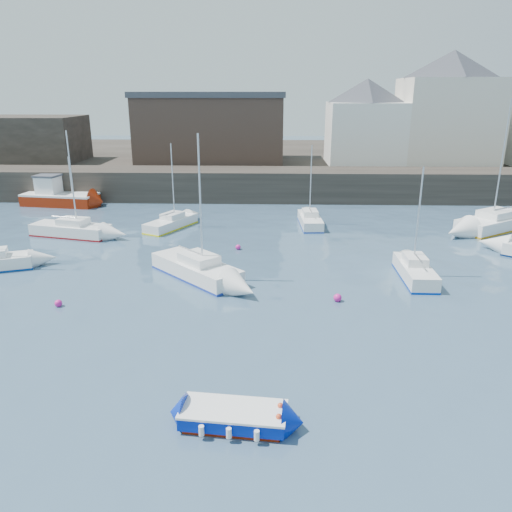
{
  "coord_description": "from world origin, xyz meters",
  "views": [
    {
      "loc": [
        0.86,
        -15.08,
        10.49
      ],
      "look_at": [
        0.0,
        12.0,
        1.5
      ],
      "focal_mm": 35.0,
      "sensor_mm": 36.0,
      "label": 1
    }
  ],
  "objects_px": {
    "sailboat_c": "(415,271)",
    "buoy_near": "(59,306)",
    "sailboat_b": "(197,268)",
    "blue_dinghy": "(234,416)",
    "sailboat_f": "(310,220)",
    "sailboat_g": "(498,222)",
    "sailboat_h": "(171,223)",
    "sailboat_e": "(71,229)",
    "buoy_mid": "(337,301)",
    "buoy_far": "(238,249)",
    "fishing_boat": "(58,196)"
  },
  "relations": [
    {
      "from": "blue_dinghy",
      "to": "sailboat_g",
      "type": "xyz_separation_m",
      "value": [
        19.24,
        25.34,
        0.2
      ]
    },
    {
      "from": "buoy_near",
      "to": "buoy_far",
      "type": "height_order",
      "value": "buoy_near"
    },
    {
      "from": "fishing_boat",
      "to": "sailboat_f",
      "type": "bearing_deg",
      "value": -16.2
    },
    {
      "from": "blue_dinghy",
      "to": "buoy_mid",
      "type": "distance_m",
      "value": 11.4
    },
    {
      "from": "sailboat_c",
      "to": "buoy_near",
      "type": "xyz_separation_m",
      "value": [
        -19.28,
        -4.59,
        -0.5
      ]
    },
    {
      "from": "blue_dinghy",
      "to": "sailboat_e",
      "type": "height_order",
      "value": "sailboat_e"
    },
    {
      "from": "sailboat_b",
      "to": "sailboat_f",
      "type": "distance_m",
      "value": 14.36
    },
    {
      "from": "sailboat_b",
      "to": "sailboat_g",
      "type": "relative_size",
      "value": 0.83
    },
    {
      "from": "sailboat_f",
      "to": "buoy_far",
      "type": "relative_size",
      "value": 17.77
    },
    {
      "from": "buoy_near",
      "to": "sailboat_c",
      "type": "bearing_deg",
      "value": 13.38
    },
    {
      "from": "buoy_mid",
      "to": "blue_dinghy",
      "type": "bearing_deg",
      "value": -114.29
    },
    {
      "from": "sailboat_c",
      "to": "blue_dinghy",
      "type": "bearing_deg",
      "value": -124.74
    },
    {
      "from": "blue_dinghy",
      "to": "sailboat_g",
      "type": "height_order",
      "value": "sailboat_g"
    },
    {
      "from": "sailboat_e",
      "to": "buoy_mid",
      "type": "bearing_deg",
      "value": -32.28
    },
    {
      "from": "sailboat_f",
      "to": "sailboat_g",
      "type": "bearing_deg",
      "value": -2.18
    },
    {
      "from": "sailboat_b",
      "to": "sailboat_c",
      "type": "distance_m",
      "value": 12.82
    },
    {
      "from": "sailboat_g",
      "to": "buoy_far",
      "type": "xyz_separation_m",
      "value": [
        -20.36,
        -6.13,
        -0.57
      ]
    },
    {
      "from": "fishing_boat",
      "to": "sailboat_e",
      "type": "height_order",
      "value": "sailboat_e"
    },
    {
      "from": "blue_dinghy",
      "to": "sailboat_c",
      "type": "height_order",
      "value": "sailboat_c"
    },
    {
      "from": "sailboat_c",
      "to": "fishing_boat",
      "type": "bearing_deg",
      "value": 146.84
    },
    {
      "from": "sailboat_f",
      "to": "sailboat_g",
      "type": "height_order",
      "value": "sailboat_g"
    },
    {
      "from": "sailboat_e",
      "to": "sailboat_h",
      "type": "distance_m",
      "value": 7.58
    },
    {
      "from": "sailboat_c",
      "to": "buoy_near",
      "type": "bearing_deg",
      "value": -166.62
    },
    {
      "from": "sailboat_e",
      "to": "sailboat_h",
      "type": "height_order",
      "value": "sailboat_e"
    },
    {
      "from": "sailboat_h",
      "to": "buoy_near",
      "type": "bearing_deg",
      "value": -100.26
    },
    {
      "from": "fishing_boat",
      "to": "sailboat_g",
      "type": "height_order",
      "value": "sailboat_g"
    },
    {
      "from": "buoy_mid",
      "to": "sailboat_h",
      "type": "bearing_deg",
      "value": 128.79
    },
    {
      "from": "sailboat_b",
      "to": "buoy_near",
      "type": "relative_size",
      "value": 21.87
    },
    {
      "from": "sailboat_e",
      "to": "buoy_far",
      "type": "relative_size",
      "value": 21.69
    },
    {
      "from": "blue_dinghy",
      "to": "sailboat_f",
      "type": "height_order",
      "value": "sailboat_f"
    },
    {
      "from": "buoy_near",
      "to": "blue_dinghy",
      "type": "bearing_deg",
      "value": -43.78
    },
    {
      "from": "sailboat_f",
      "to": "sailboat_h",
      "type": "xyz_separation_m",
      "value": [
        -11.22,
        -1.14,
        -0.02
      ]
    },
    {
      "from": "sailboat_c",
      "to": "sailboat_e",
      "type": "xyz_separation_m",
      "value": [
        -23.6,
        8.33,
        0.01
      ]
    },
    {
      "from": "sailboat_b",
      "to": "buoy_far",
      "type": "height_order",
      "value": "sailboat_b"
    },
    {
      "from": "sailboat_g",
      "to": "buoy_mid",
      "type": "distance_m",
      "value": 20.87
    },
    {
      "from": "sailboat_b",
      "to": "blue_dinghy",
      "type": "bearing_deg",
      "value": -76.83
    },
    {
      "from": "sailboat_e",
      "to": "sailboat_f",
      "type": "bearing_deg",
      "value": 11.47
    },
    {
      "from": "blue_dinghy",
      "to": "fishing_boat",
      "type": "distance_m",
      "value": 38.1
    },
    {
      "from": "buoy_near",
      "to": "sailboat_e",
      "type": "bearing_deg",
      "value": 108.49
    },
    {
      "from": "buoy_near",
      "to": "buoy_mid",
      "type": "distance_m",
      "value": 14.4
    },
    {
      "from": "sailboat_g",
      "to": "buoy_near",
      "type": "xyz_separation_m",
      "value": [
        -28.91,
        -16.07,
        -0.57
      ]
    },
    {
      "from": "sailboat_f",
      "to": "sailboat_g",
      "type": "distance_m",
      "value": 14.9
    },
    {
      "from": "sailboat_h",
      "to": "buoy_far",
      "type": "distance_m",
      "value": 8.0
    },
    {
      "from": "sailboat_h",
      "to": "blue_dinghy",
      "type": "bearing_deg",
      "value": -74.5
    },
    {
      "from": "fishing_boat",
      "to": "buoy_mid",
      "type": "height_order",
      "value": "fishing_boat"
    },
    {
      "from": "sailboat_b",
      "to": "sailboat_g",
      "type": "xyz_separation_m",
      "value": [
        22.44,
        11.65,
        0.02
      ]
    },
    {
      "from": "sailboat_b",
      "to": "sailboat_f",
      "type": "bearing_deg",
      "value": 58.25
    },
    {
      "from": "sailboat_c",
      "to": "sailboat_f",
      "type": "xyz_separation_m",
      "value": [
        -5.26,
        12.05,
        -0.04
      ]
    },
    {
      "from": "sailboat_b",
      "to": "sailboat_f",
      "type": "xyz_separation_m",
      "value": [
        7.56,
        12.21,
        -0.09
      ]
    },
    {
      "from": "sailboat_f",
      "to": "sailboat_e",
      "type": "bearing_deg",
      "value": -168.53
    }
  ]
}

